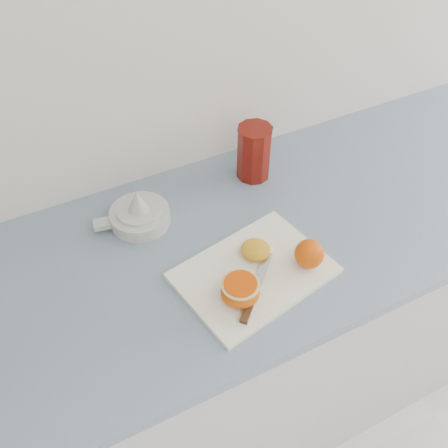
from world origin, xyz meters
name	(u,v)px	position (x,y,z in m)	size (l,w,h in m)	color
counter	(216,345)	(-0.24, 1.70, 0.45)	(2.49, 0.64, 0.89)	silver
cutting_board	(254,273)	(-0.20, 1.58, 0.90)	(0.32, 0.23, 0.01)	white
whole_orange	(309,254)	(-0.08, 1.55, 0.93)	(0.07, 0.07, 0.07)	#F24F0D
half_orange	(240,291)	(-0.26, 1.53, 0.93)	(0.08, 0.08, 0.05)	#F24F0D
squeezed_shell	(256,250)	(-0.17, 1.62, 0.92)	(0.07, 0.07, 0.03)	gold
paring_knife	(252,299)	(-0.24, 1.51, 0.91)	(0.15, 0.15, 0.01)	#4A331D
citrus_juicer	(139,214)	(-0.37, 1.85, 0.92)	(0.18, 0.14, 0.10)	silver
red_tumbler	(254,154)	(-0.04, 1.88, 0.96)	(0.09, 0.09, 0.15)	maroon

